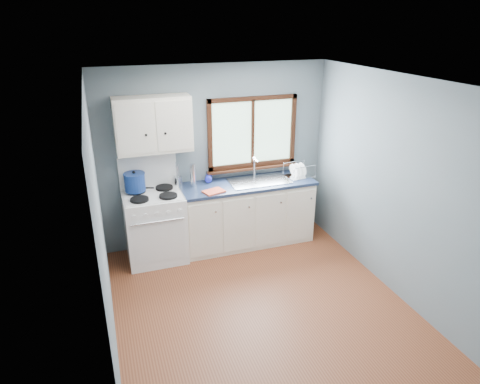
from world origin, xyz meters
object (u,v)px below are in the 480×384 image
object	(u,v)px
sink	(259,185)
thermos	(193,175)
base_cabinets	(247,216)
dish_rack	(298,173)
gas_range	(155,225)
utensil_crock	(178,181)
stockpot	(135,182)
skillet	(136,188)

from	to	relation	value
sink	thermos	size ratio (longest dim) A/B	2.63
base_cabinets	thermos	world-z (taller)	thermos
base_cabinets	thermos	bearing A→B (deg)	172.41
sink	dish_rack	xyz separation A→B (m)	(0.61, -0.00, 0.11)
gas_range	utensil_crock	size ratio (longest dim) A/B	3.99
stockpot	base_cabinets	bearing A→B (deg)	-4.05
skillet	thermos	size ratio (longest dim) A/B	1.20
base_cabinets	stockpot	xyz separation A→B (m)	(-1.50, 0.11, 0.67)
sink	gas_range	bearing A→B (deg)	-179.29
utensil_crock	thermos	world-z (taller)	utensil_crock
base_cabinets	gas_range	bearing A→B (deg)	-179.18
sink	thermos	world-z (taller)	thermos
base_cabinets	utensil_crock	distance (m)	1.11
skillet	thermos	xyz separation A→B (m)	(0.76, -0.04, 0.10)
sink	thermos	xyz separation A→B (m)	(-0.92, 0.10, 0.22)
dish_rack	base_cabinets	bearing A→B (deg)	171.14
base_cabinets	utensil_crock	bearing A→B (deg)	168.17
gas_range	utensil_crock	distance (m)	0.66
dish_rack	sink	bearing A→B (deg)	171.15
stockpot	utensil_crock	xyz separation A→B (m)	(0.58, 0.09, -0.09)
dish_rack	skillet	bearing A→B (deg)	167.79
stockpot	thermos	size ratio (longest dim) A/B	1.02
stockpot	utensil_crock	distance (m)	0.59
stockpot	dish_rack	size ratio (longest dim) A/B	0.77
stockpot	sink	bearing A→B (deg)	-3.63
skillet	dish_rack	bearing A→B (deg)	14.98
skillet	utensil_crock	distance (m)	0.57
utensil_crock	sink	bearing A→B (deg)	-9.96
utensil_crock	base_cabinets	bearing A→B (deg)	-11.83
skillet	dish_rack	xyz separation A→B (m)	(2.28, -0.14, -0.01)
stockpot	thermos	bearing A→B (deg)	-0.61
stockpot	utensil_crock	world-z (taller)	utensil_crock
thermos	dish_rack	world-z (taller)	thermos
utensil_crock	dish_rack	distance (m)	1.72
stockpot	thermos	xyz separation A→B (m)	(0.76, -0.01, -0.00)
utensil_crock	skillet	bearing A→B (deg)	-174.20
gas_range	utensil_crock	bearing A→B (deg)	29.07
sink	utensil_crock	bearing A→B (deg)	170.04
sink	thermos	distance (m)	0.95
utensil_crock	dish_rack	bearing A→B (deg)	-6.49
skillet	utensil_crock	bearing A→B (deg)	24.21
sink	utensil_crock	distance (m)	1.13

